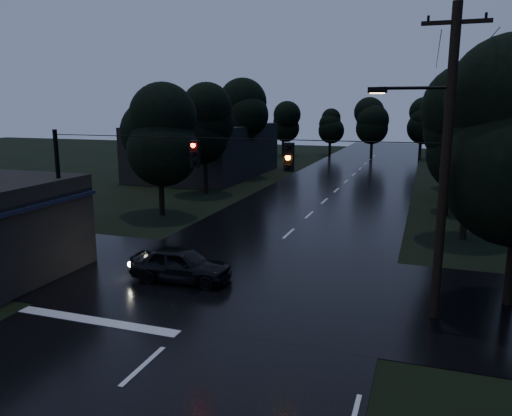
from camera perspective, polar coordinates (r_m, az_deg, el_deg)
The scene contains 14 objects.
main_road at distance 37.07m, azimuth 7.83°, elevation 0.76°, with size 12.00×120.00×0.02m, color black.
cross_street at distance 20.29m, azimuth -2.28°, elevation -8.42°, with size 60.00×9.00×0.02m, color black.
building_far_left at distance 50.50m, azimuth -5.65°, elevation 6.59°, with size 10.00×16.00×5.00m, color black.
utility_pole_main at distance 16.83m, azimuth 20.54°, elevation 5.09°, with size 3.50×0.30×10.00m.
utility_pole_far at distance 33.91m, azimuth 21.29°, elevation 5.68°, with size 2.00×0.30×7.50m.
anchor_pole_left at distance 22.46m, azimuth -21.45°, elevation 0.68°, with size 0.18×0.18×6.00m, color black.
span_signals at distance 17.99m, azimuth -1.92°, elevation 6.16°, with size 15.00×0.37×1.12m.
tree_left_a at distance 32.04m, azimuth -11.02°, elevation 8.40°, with size 3.92×3.92×8.26m.
tree_left_b at distance 39.40m, azimuth -5.95°, elevation 9.69°, with size 4.20×4.20×8.85m.
tree_left_c at distance 48.85m, azimuth -1.60°, elevation 10.57°, with size 4.48×4.48×9.44m.
tree_right_a at distance 27.85m, azimuth 23.42°, elevation 7.96°, with size 4.20×4.20×8.85m.
tree_right_b at distance 35.85m, azimuth 23.53°, elevation 9.19°, with size 4.48×4.48×9.44m.
tree_right_c at distance 45.86m, azimuth 23.42°, elevation 10.02°, with size 4.76×4.76×10.03m.
car at distance 20.38m, azimuth -8.53°, elevation -6.38°, with size 1.65×4.10×1.40m, color black.
Camera 1 is at (6.94, -5.74, 6.99)m, focal length 35.00 mm.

